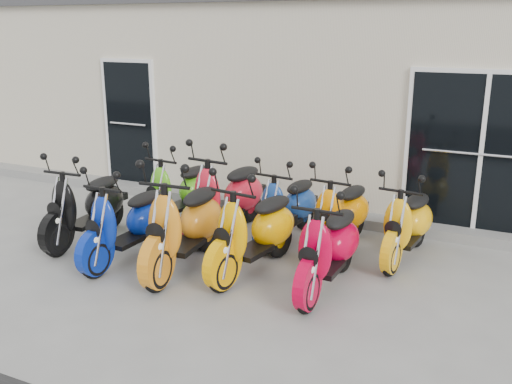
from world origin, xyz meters
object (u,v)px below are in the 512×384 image
at_px(scooter_back_red, 227,186).
at_px(scooter_back_blue, 288,197).
at_px(scooter_back_extra, 408,214).
at_px(scooter_front_blue, 127,212).
at_px(scooter_front_black, 85,195).
at_px(scooter_front_orange_a, 184,212).
at_px(scooter_back_green, 180,182).
at_px(scooter_front_orange_b, 254,219).
at_px(scooter_back_yellow, 342,204).
at_px(scooter_front_red, 329,235).

bearing_deg(scooter_back_red, scooter_back_blue, 14.68).
relative_size(scooter_back_blue, scooter_back_extra, 1.00).
height_order(scooter_front_blue, scooter_back_blue, scooter_front_blue).
distance_m(scooter_front_black, scooter_front_orange_a, 1.73).
distance_m(scooter_front_orange_a, scooter_back_green, 1.68).
relative_size(scooter_front_orange_b, scooter_back_red, 0.95).
bearing_deg(scooter_back_extra, scooter_front_blue, -148.21).
height_order(scooter_front_blue, scooter_back_green, scooter_back_green).
bearing_deg(scooter_front_orange_a, scooter_back_extra, 26.59).
xyz_separation_m(scooter_front_orange_a, scooter_back_blue, (0.74, 1.42, -0.11)).
bearing_deg(scooter_back_yellow, scooter_back_red, -169.55).
bearing_deg(scooter_back_extra, scooter_front_red, -110.30).
distance_m(scooter_front_black, scooter_front_red, 3.45).
bearing_deg(scooter_back_red, scooter_front_orange_b, -42.35).
bearing_deg(scooter_back_red, scooter_front_blue, -109.68).
bearing_deg(scooter_front_orange_b, scooter_back_red, 139.89).
relative_size(scooter_back_blue, scooter_back_yellow, 0.98).
relative_size(scooter_front_orange_a, scooter_front_orange_b, 1.07).
xyz_separation_m(scooter_front_blue, scooter_back_extra, (3.14, 1.51, -0.03)).
bearing_deg(scooter_front_black, scooter_front_blue, -21.51).
height_order(scooter_back_green, scooter_back_extra, scooter_back_green).
relative_size(scooter_front_black, scooter_front_orange_b, 0.97).
xyz_separation_m(scooter_front_black, scooter_back_red, (1.59, 1.07, 0.06)).
bearing_deg(scooter_back_red, scooter_back_green, 179.96).
bearing_deg(scooter_back_yellow, scooter_back_extra, 7.17).
distance_m(scooter_front_blue, scooter_back_red, 1.53).
bearing_deg(scooter_front_red, scooter_front_black, -179.28).
xyz_separation_m(scooter_front_orange_a, scooter_back_red, (-0.12, 1.29, -0.01)).
height_order(scooter_front_black, scooter_front_orange_a, scooter_front_orange_a).
relative_size(scooter_front_black, scooter_back_red, 0.92).
height_order(scooter_front_blue, scooter_back_yellow, scooter_front_blue).
bearing_deg(scooter_front_blue, scooter_front_orange_a, 8.31).
bearing_deg(scooter_back_green, scooter_front_black, -116.86).
bearing_deg(scooter_back_blue, scooter_back_green, -172.42).
bearing_deg(scooter_back_red, scooter_front_black, -140.08).
bearing_deg(scooter_front_blue, scooter_front_red, 8.02).
distance_m(scooter_front_blue, scooter_back_green, 1.47).
bearing_deg(scooter_front_black, scooter_front_orange_b, -2.45).
bearing_deg(scooter_back_green, scooter_back_red, 0.32).
bearing_deg(scooter_back_extra, scooter_front_orange_b, -136.89).
distance_m(scooter_front_black, scooter_back_red, 1.92).
height_order(scooter_front_orange_b, scooter_back_red, scooter_back_red).
bearing_deg(scooter_front_orange_a, scooter_back_green, 120.19).
relative_size(scooter_front_red, scooter_back_red, 0.91).
xyz_separation_m(scooter_back_green, scooter_back_red, (0.83, -0.09, 0.07)).
bearing_deg(scooter_back_green, scooter_back_extra, 7.13).
bearing_deg(scooter_back_yellow, scooter_front_black, -153.45).
xyz_separation_m(scooter_front_blue, scooter_back_red, (0.66, 1.38, 0.07)).
distance_m(scooter_front_orange_b, scooter_back_red, 1.39).
relative_size(scooter_front_red, scooter_back_extra, 1.05).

